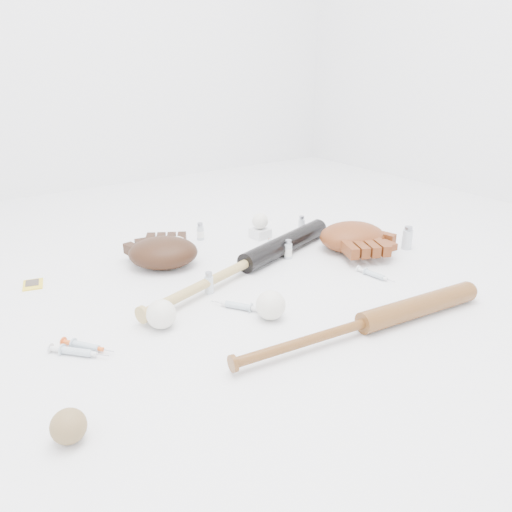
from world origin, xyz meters
TOP-DOWN VIEW (x-y plane):
  - bat_dark at (-0.00, 0.09)m, footprint 0.92×0.35m
  - bat_wood at (0.03, -0.40)m, footprint 0.80×0.14m
  - glove_dark at (-0.20, 0.30)m, footprint 0.37×0.37m
  - glove_tan at (0.43, 0.04)m, footprint 0.37×0.37m
  - trading_card at (-0.60, 0.39)m, footprint 0.07×0.09m
  - pedestal at (0.23, 0.34)m, footprint 0.07×0.07m
  - baseball_on_pedestal at (0.23, 0.34)m, footprint 0.06×0.06m
  - baseball_left at (-0.38, -0.08)m, footprint 0.08×0.08m
  - baseball_upper at (-0.13, 0.33)m, footprint 0.08×0.08m
  - baseball_mid at (-0.12, -0.20)m, footprint 0.08×0.08m
  - baseball_aged at (-0.70, -0.36)m, footprint 0.07×0.07m
  - syringe_0 at (-0.60, -0.09)m, footprint 0.14×0.14m
  - syringe_1 at (-0.16, -0.11)m, footprint 0.12×0.16m
  - syringe_2 at (0.21, 0.24)m, footprint 0.09×0.15m
  - syringe_3 at (0.31, -0.18)m, footprint 0.05×0.16m
  - syringe_4 at (0.50, 0.21)m, footprint 0.16×0.06m
  - syringe_5 at (-0.58, -0.07)m, footprint 0.12×0.14m
  - vial_0 at (0.02, 0.45)m, footprint 0.03×0.03m
  - vial_1 at (0.40, 0.30)m, footprint 0.03×0.03m
  - vial_2 at (0.18, 0.11)m, footprint 0.03×0.03m
  - vial_3 at (0.60, -0.07)m, footprint 0.04×0.04m
  - vial_4 at (-0.18, 0.03)m, footprint 0.03×0.03m

SIDE VIEW (x-z plane):
  - trading_card at x=-0.60m, z-range 0.00..0.00m
  - syringe_2 at x=0.21m, z-range 0.00..0.02m
  - syringe_3 at x=0.31m, z-range 0.00..0.02m
  - syringe_4 at x=0.50m, z-range 0.00..0.02m
  - syringe_5 at x=-0.58m, z-range 0.00..0.02m
  - syringe_0 at x=-0.60m, z-range 0.00..0.02m
  - syringe_1 at x=-0.16m, z-range 0.00..0.02m
  - pedestal at x=0.23m, z-range 0.00..0.04m
  - bat_wood at x=0.03m, z-range 0.00..0.06m
  - baseball_aged at x=-0.70m, z-range 0.00..0.07m
  - vial_1 at x=0.40m, z-range 0.00..0.07m
  - vial_4 at x=-0.18m, z-range 0.00..0.07m
  - vial_0 at x=0.02m, z-range 0.00..0.07m
  - vial_2 at x=0.18m, z-range 0.00..0.07m
  - bat_dark at x=0.00m, z-range 0.00..0.07m
  - baseball_left at x=-0.38m, z-range 0.00..0.08m
  - baseball_upper at x=-0.13m, z-range 0.00..0.08m
  - baseball_mid at x=-0.12m, z-range 0.00..0.08m
  - vial_3 at x=0.60m, z-range 0.00..0.09m
  - glove_dark at x=-0.20m, z-range 0.00..0.10m
  - glove_tan at x=0.43m, z-range 0.00..0.10m
  - baseball_on_pedestal at x=0.23m, z-range 0.04..0.10m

